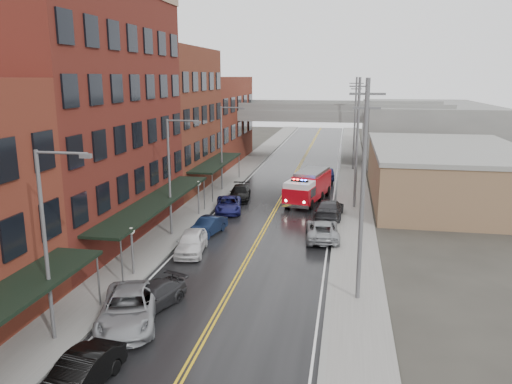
{
  "coord_description": "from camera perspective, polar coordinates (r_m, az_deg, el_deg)",
  "views": [
    {
      "loc": [
        6.27,
        -11.1,
        12.06
      ],
      "look_at": [
        -0.74,
        27.26,
        3.0
      ],
      "focal_mm": 35.0,
      "sensor_mm": 36.0,
      "label": 1
    }
  ],
  "objects": [
    {
      "name": "curb_left",
      "position": [
        44.44,
        -5.6,
        -2.63
      ],
      "size": [
        0.3,
        160.0,
        0.15
      ],
      "primitive_type": "cube",
      "color": "gray",
      "rests_on": "ground"
    },
    {
      "name": "overpass",
      "position": [
        73.62,
        5.5,
        8.29
      ],
      "size": [
        40.0,
        10.0,
        7.5
      ],
      "color": "slate",
      "rests_on": "ground"
    },
    {
      "name": "globe_lamp_2",
      "position": [
        44.1,
        -6.61,
        0.22
      ],
      "size": [
        0.44,
        0.44,
        3.12
      ],
      "color": "#59595B",
      "rests_on": "ground"
    },
    {
      "name": "parked_car_left_4",
      "position": [
        35.2,
        -7.41,
        -5.71
      ],
      "size": [
        2.46,
        4.84,
        1.58
      ],
      "primitive_type": "imported",
      "rotation": [
        0.0,
        0.0,
        0.13
      ],
      "color": "silver",
      "rests_on": "ground"
    },
    {
      "name": "utility_pole_0",
      "position": [
        26.74,
        12.1,
        0.36
      ],
      "size": [
        1.8,
        0.24,
        12.0
      ],
      "color": "#59595B",
      "rests_on": "ground"
    },
    {
      "name": "brick_building_far",
      "position": [
        72.07,
        -5.49,
        8.2
      ],
      "size": [
        9.0,
        20.0,
        12.0
      ],
      "primitive_type": "cube",
      "color": "maroon",
      "rests_on": "ground"
    },
    {
      "name": "curb_right",
      "position": [
        42.81,
        9.13,
        -3.35
      ],
      "size": [
        0.3,
        160.0,
        0.15
      ],
      "primitive_type": "cube",
      "color": "gray",
      "rests_on": "ground"
    },
    {
      "name": "parked_car_right_2",
      "position": [
        58.46,
        7.55,
        1.82
      ],
      "size": [
        2.47,
        4.71,
        1.53
      ],
      "primitive_type": "imported",
      "rotation": [
        0.0,
        0.0,
        3.3
      ],
      "color": "silver",
      "rests_on": "ground"
    },
    {
      "name": "street_lamp_1",
      "position": [
        37.99,
        -9.55,
        2.47
      ],
      "size": [
        2.64,
        0.22,
        9.0
      ],
      "color": "#59595B",
      "rests_on": "ground"
    },
    {
      "name": "brick_building_c",
      "position": [
        55.37,
        -10.48,
        8.14
      ],
      "size": [
        9.0,
        15.0,
        15.0
      ],
      "primitive_type": "cube",
      "color": "maroon",
      "rests_on": "ground"
    },
    {
      "name": "tan_building",
      "position": [
        52.89,
        20.79,
        1.81
      ],
      "size": [
        14.0,
        22.0,
        5.0
      ],
      "primitive_type": "cube",
      "color": "#89624A",
      "rests_on": "ground"
    },
    {
      "name": "parked_car_left_1",
      "position": [
        21.8,
        -19.47,
        -19.05
      ],
      "size": [
        2.01,
        4.57,
        1.46
      ],
      "primitive_type": "imported",
      "rotation": [
        0.0,
        0.0,
        -0.11
      ],
      "color": "black",
      "rests_on": "ground"
    },
    {
      "name": "road",
      "position": [
        43.28,
        1.62,
        -3.09
      ],
      "size": [
        11.0,
        160.0,
        0.02
      ],
      "primitive_type": "cube",
      "color": "black",
      "rests_on": "ground"
    },
    {
      "name": "street_lamp_0",
      "position": [
        24.01,
        -22.55,
        -4.59
      ],
      "size": [
        2.64,
        0.22,
        9.0
      ],
      "color": "#59595B",
      "rests_on": "ground"
    },
    {
      "name": "street_lamp_2",
      "position": [
        53.13,
        -3.71,
        5.62
      ],
      "size": [
        2.64,
        0.22,
        9.0
      ],
      "color": "#59595B",
      "rests_on": "ground"
    },
    {
      "name": "utility_pole_1",
      "position": [
        46.46,
        11.48,
        5.7
      ],
      "size": [
        1.8,
        0.24,
        12.0
      ],
      "color": "#59595B",
      "rests_on": "ground"
    },
    {
      "name": "parked_car_right_0",
      "position": [
        38.14,
        7.57,
        -4.32
      ],
      "size": [
        2.89,
        5.46,
        1.46
      ],
      "primitive_type": "imported",
      "rotation": [
        0.0,
        0.0,
        3.23
      ],
      "color": "gray",
      "rests_on": "ground"
    },
    {
      "name": "parked_car_left_7",
      "position": [
        49.89,
        -1.85,
        -0.09
      ],
      "size": [
        2.55,
        5.03,
        1.4
      ],
      "primitive_type": "imported",
      "rotation": [
        0.0,
        0.0,
        0.13
      ],
      "color": "black",
      "rests_on": "ground"
    },
    {
      "name": "fire_truck",
      "position": [
        49.04,
        5.95,
        0.69
      ],
      "size": [
        4.57,
        8.46,
        2.96
      ],
      "rotation": [
        0.0,
        0.0,
        -0.21
      ],
      "color": "#AB0712",
      "rests_on": "ground"
    },
    {
      "name": "parked_car_left_3",
      "position": [
        27.53,
        -11.92,
        -11.68
      ],
      "size": [
        3.28,
        4.92,
        1.32
      ],
      "primitive_type": "imported",
      "rotation": [
        0.0,
        0.0,
        -0.34
      ],
      "color": "#262629",
      "rests_on": "ground"
    },
    {
      "name": "awning_1",
      "position": [
        37.87,
        -11.28,
        -1.04
      ],
      "size": [
        2.6,
        18.0,
        3.09
      ],
      "color": "black",
      "rests_on": "ground"
    },
    {
      "name": "sidewalk_right",
      "position": [
        42.82,
        11.34,
        -3.44
      ],
      "size": [
        3.0,
        160.0,
        0.15
      ],
      "primitive_type": "cube",
      "color": "slate",
      "rests_on": "ground"
    },
    {
      "name": "utility_pole_2",
      "position": [
        66.35,
        11.23,
        7.86
      ],
      "size": [
        1.8,
        0.24,
        12.0
      ],
      "color": "#59595B",
      "rests_on": "ground"
    },
    {
      "name": "brick_building_b",
      "position": [
        39.43,
        -19.62,
        7.88
      ],
      "size": [
        9.0,
        20.0,
        18.0
      ],
      "primitive_type": "cube",
      "color": "#531616",
      "rests_on": "ground"
    },
    {
      "name": "parked_car_right_1",
      "position": [
        43.82,
        8.36,
        -1.93
      ],
      "size": [
        2.59,
        5.74,
        1.63
      ],
      "primitive_type": "imported",
      "rotation": [
        0.0,
        0.0,
        3.09
      ],
      "color": "#2A2A2D",
      "rests_on": "ground"
    },
    {
      "name": "right_far_block",
      "position": [
        82.34,
        18.64,
        6.78
      ],
      "size": [
        18.0,
        30.0,
        8.0
      ],
      "primitive_type": "cube",
      "color": "slate",
      "rests_on": "ground"
    },
    {
      "name": "parked_car_right_3",
      "position": [
        60.02,
        7.96,
        2.07
      ],
      "size": [
        2.21,
        4.61,
        1.46
      ],
      "primitive_type": "imported",
      "rotation": [
        0.0,
        0.0,
        3.3
      ],
      "color": "black",
      "rests_on": "ground"
    },
    {
      "name": "sidewalk_left",
      "position": [
        44.91,
        -7.63,
        -2.52
      ],
      "size": [
        3.0,
        160.0,
        0.15
      ],
      "primitive_type": "cube",
      "color": "slate",
      "rests_on": "ground"
    },
    {
      "name": "parked_car_left_2",
      "position": [
        26.2,
        -14.35,
        -12.75
      ],
      "size": [
        4.36,
        6.47,
        1.65
      ],
      "primitive_type": "imported",
      "rotation": [
        0.0,
        0.0,
        0.3
      ],
      "color": "gray",
      "rests_on": "ground"
    },
    {
      "name": "parked_car_left_5",
      "position": [
        39.1,
        -5.51,
        -3.9
      ],
      "size": [
        2.35,
        4.35,
        1.36
      ],
      "primitive_type": "imported",
      "rotation": [
        0.0,
        0.0,
        -0.23
      ],
      "color": "#0E1A34",
      "rests_on": "ground"
    },
    {
      "name": "awning_2",
      "position": [
        54.17,
        -4.51,
        3.39
      ],
      "size": [
        2.6,
        13.0,
        3.09
      ],
      "color": "black",
      "rests_on": "ground"
    },
    {
      "name": "globe_lamp_1",
      "position": [
        31.46,
        -14.03,
        -5.37
      ],
      "size": [
        0.44,
        0.44,
        3.12
      ],
      "color": "#59595B",
      "rests_on": "ground"
    },
    {
      "name": "parked_car_left_6",
      "position": [
        45.44,
        -3.18,
        -1.45
      ],
      "size": [
        3.18,
        5.24,
        1.36
      ],
      "primitive_type": "imported",
      "rotation": [
        0.0,
        0.0,
        0.2
      ],
      "color": "#161854",
      "rests_on": "ground"
    }
  ]
}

